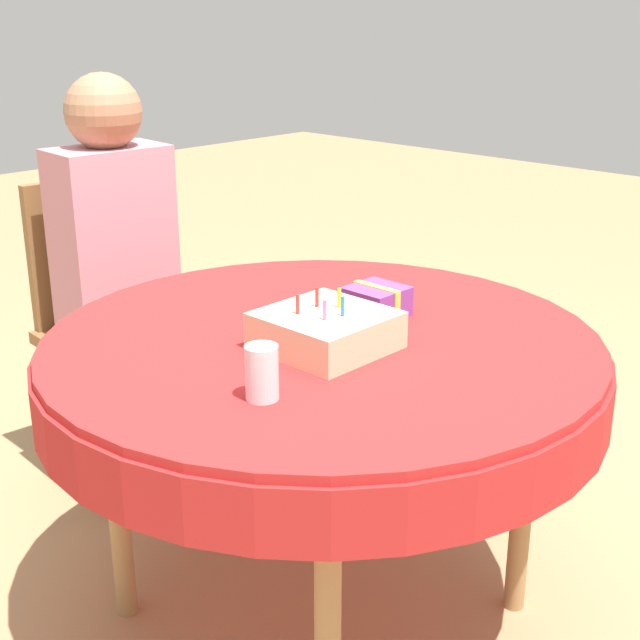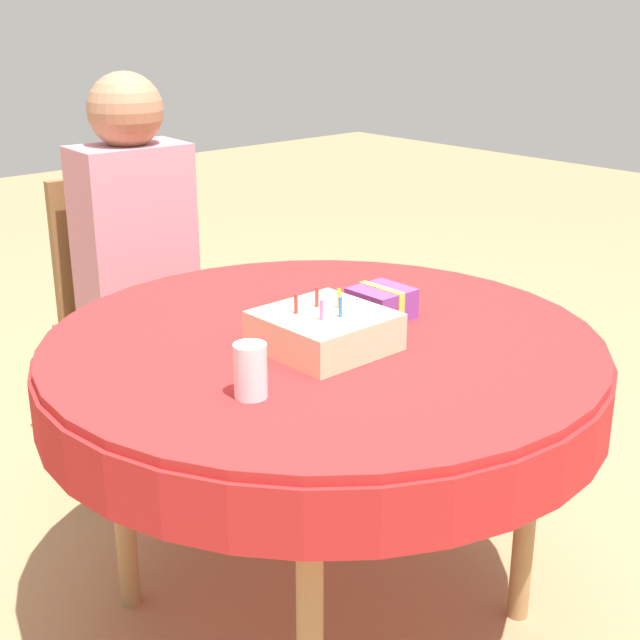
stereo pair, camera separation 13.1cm
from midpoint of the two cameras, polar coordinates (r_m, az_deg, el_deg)
ground_plane at (r=2.29m, az=1.86°, el=-17.99°), size 12.00×12.00×0.00m
dining_table at (r=1.97m, az=2.06°, el=-3.33°), size 1.24×1.24×0.71m
chair at (r=2.77m, az=-10.74°, el=0.36°), size 0.43×0.43×0.91m
person at (r=2.62m, az=-10.16°, el=4.78°), size 0.33×0.30×1.22m
birthday_cake at (r=1.86m, az=2.29°, el=-0.69°), size 0.24×0.24×0.12m
drinking_glass at (r=1.63m, az=-2.19°, el=-3.29°), size 0.06×0.06×0.10m
gift_box at (r=2.05m, az=5.77°, el=1.07°), size 0.12×0.13×0.08m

